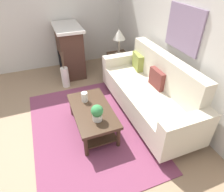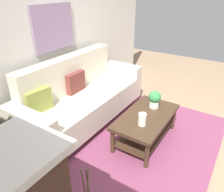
# 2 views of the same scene
# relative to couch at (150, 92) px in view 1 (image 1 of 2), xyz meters

# --- Properties ---
(ground_plane) EXTENTS (9.27, 9.27, 0.00)m
(ground_plane) POSITION_rel_couch_xyz_m (0.05, -1.65, -0.43)
(ground_plane) COLOR #9E7F60
(wall_back) EXTENTS (5.27, 0.10, 2.70)m
(wall_back) POSITION_rel_couch_xyz_m (0.05, 0.54, 0.92)
(wall_back) COLOR silver
(wall_back) RESTS_ON ground_plane
(wall_left) EXTENTS (0.10, 5.13, 2.70)m
(wall_left) POSITION_rel_couch_xyz_m (-2.63, -1.08, 0.92)
(wall_left) COLOR silver
(wall_left) RESTS_ON ground_plane
(area_rug) EXTENTS (2.62, 1.85, 0.01)m
(area_rug) POSITION_rel_couch_xyz_m (0.05, -1.15, -0.43)
(area_rug) COLOR #843D5B
(area_rug) RESTS_ON ground_plane
(couch) EXTENTS (2.33, 0.84, 1.08)m
(couch) POSITION_rel_couch_xyz_m (0.00, 0.00, 0.00)
(couch) COLOR beige
(couch) RESTS_ON ground_plane
(throw_pillow_olive) EXTENTS (0.37, 0.17, 0.32)m
(throw_pillow_olive) POSITION_rel_couch_xyz_m (-0.73, 0.12, 0.25)
(throw_pillow_olive) COLOR olive
(throw_pillow_olive) RESTS_ON couch
(throw_pillow_maroon) EXTENTS (0.36, 0.13, 0.32)m
(throw_pillow_maroon) POSITION_rel_couch_xyz_m (0.00, 0.12, 0.25)
(throw_pillow_maroon) COLOR brown
(throw_pillow_maroon) RESTS_ON couch
(coffee_table) EXTENTS (1.10, 0.60, 0.43)m
(coffee_table) POSITION_rel_couch_xyz_m (0.09, -1.09, -0.12)
(coffee_table) COLOR #422D1E
(coffee_table) RESTS_ON ground_plane
(tabletop_vase) EXTENTS (0.11, 0.11, 0.17)m
(tabletop_vase) POSITION_rel_couch_xyz_m (-0.16, -1.14, 0.08)
(tabletop_vase) COLOR white
(tabletop_vase) RESTS_ON coffee_table
(potted_plant_tabletop) EXTENTS (0.18, 0.18, 0.26)m
(potted_plant_tabletop) POSITION_rel_couch_xyz_m (0.36, -1.09, 0.14)
(potted_plant_tabletop) COLOR white
(potted_plant_tabletop) RESTS_ON coffee_table
(side_table) EXTENTS (0.44, 0.44, 0.56)m
(side_table) POSITION_rel_couch_xyz_m (-1.47, 0.02, -0.15)
(side_table) COLOR #422D1E
(side_table) RESTS_ON ground_plane
(table_lamp) EXTENTS (0.28, 0.28, 0.57)m
(table_lamp) POSITION_rel_couch_xyz_m (-1.47, 0.02, 0.56)
(table_lamp) COLOR gray
(table_lamp) RESTS_ON side_table
(fireplace) EXTENTS (1.02, 0.58, 1.16)m
(fireplace) POSITION_rel_couch_xyz_m (-2.03, -1.00, 0.16)
(fireplace) COLOR #472D23
(fireplace) RESTS_ON ground_plane
(floor_vase) EXTENTS (0.17, 0.17, 0.45)m
(floor_vase) POSITION_rel_couch_xyz_m (-1.44, -1.27, -0.21)
(floor_vase) COLOR white
(floor_vase) RESTS_ON ground_plane
(floor_vase_branch_a) EXTENTS (0.03, 0.02, 0.36)m
(floor_vase_branch_a) POSITION_rel_couch_xyz_m (-1.42, -1.27, 0.20)
(floor_vase_branch_a) COLOR brown
(floor_vase_branch_a) RESTS_ON floor_vase
(floor_vase_branch_b) EXTENTS (0.02, 0.04, 0.36)m
(floor_vase_branch_b) POSITION_rel_couch_xyz_m (-1.45, -1.25, 0.20)
(floor_vase_branch_b) COLOR brown
(floor_vase_branch_b) RESTS_ON floor_vase
(floor_vase_branch_c) EXTENTS (0.05, 0.02, 0.36)m
(floor_vase_branch_c) POSITION_rel_couch_xyz_m (-1.45, -1.28, 0.20)
(floor_vase_branch_c) COLOR brown
(floor_vase_branch_c) RESTS_ON floor_vase
(framed_painting) EXTENTS (0.78, 0.03, 0.67)m
(framed_painting) POSITION_rel_couch_xyz_m (0.00, 0.47, 1.06)
(framed_painting) COLOR gray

